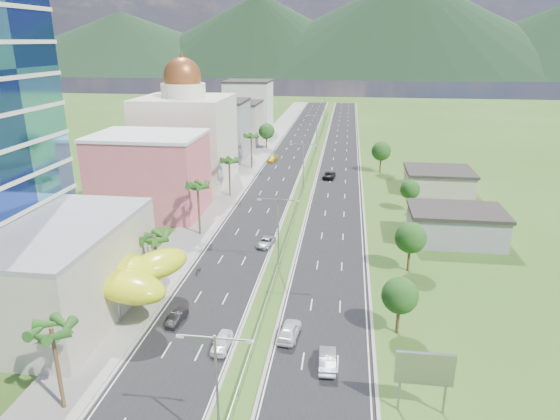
% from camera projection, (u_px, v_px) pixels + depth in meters
% --- Properties ---
extents(ground, '(500.00, 500.00, 0.00)m').
position_uv_depth(ground, '(268.00, 302.00, 64.67)').
color(ground, '#2D5119').
rests_on(ground, ground).
extents(road_left, '(11.00, 260.00, 0.04)m').
position_uv_depth(road_left, '(290.00, 153.00, 150.04)').
color(road_left, black).
rests_on(road_left, ground).
extents(road_right, '(11.00, 260.00, 0.04)m').
position_uv_depth(road_right, '(340.00, 155.00, 148.13)').
color(road_right, black).
rests_on(road_right, ground).
extents(sidewalk_left, '(7.00, 260.00, 0.12)m').
position_uv_depth(sidewalk_left, '(259.00, 152.00, 151.24)').
color(sidewalk_left, gray).
rests_on(sidewalk_left, ground).
extents(median_guardrail, '(0.10, 216.06, 0.76)m').
position_uv_depth(median_guardrail, '(311.00, 166.00, 131.99)').
color(median_guardrail, gray).
rests_on(median_guardrail, ground).
extents(streetlight_median_a, '(6.04, 0.25, 11.00)m').
position_uv_depth(streetlight_median_a, '(217.00, 383.00, 39.05)').
color(streetlight_median_a, gray).
rests_on(streetlight_median_a, ground).
extents(streetlight_median_b, '(6.04, 0.25, 11.00)m').
position_uv_depth(streetlight_median_b, '(278.00, 226.00, 71.87)').
color(streetlight_median_b, gray).
rests_on(streetlight_median_b, ground).
extents(streetlight_median_c, '(6.04, 0.25, 11.00)m').
position_uv_depth(streetlight_median_c, '(303.00, 163.00, 109.39)').
color(streetlight_median_c, gray).
rests_on(streetlight_median_c, ground).
extents(streetlight_median_d, '(6.04, 0.25, 11.00)m').
position_uv_depth(streetlight_median_d, '(317.00, 129.00, 151.60)').
color(streetlight_median_d, gray).
rests_on(streetlight_median_d, ground).
extents(streetlight_median_e, '(6.04, 0.25, 11.00)m').
position_uv_depth(streetlight_median_e, '(324.00, 109.00, 193.81)').
color(streetlight_median_e, gray).
rests_on(streetlight_median_e, ground).
extents(mall_podium, '(30.00, 24.00, 11.00)m').
position_uv_depth(mall_podium, '(3.00, 269.00, 61.35)').
color(mall_podium, '#AC9F8E').
rests_on(mall_podium, ground).
extents(lime_canopy, '(18.00, 15.00, 7.40)m').
position_uv_depth(lime_canopy, '(103.00, 271.00, 61.85)').
color(lime_canopy, '#C9D915').
rests_on(lime_canopy, ground).
extents(pink_shophouse, '(20.00, 15.00, 15.00)m').
position_uv_depth(pink_shophouse, '(150.00, 176.00, 95.84)').
color(pink_shophouse, '#D5576A').
rests_on(pink_shophouse, ground).
extents(domed_building, '(20.00, 20.00, 28.70)m').
position_uv_depth(domed_building, '(186.00, 135.00, 116.17)').
color(domed_building, beige).
rests_on(domed_building, ground).
extents(midrise_grey, '(16.00, 15.00, 16.00)m').
position_uv_depth(midrise_grey, '(218.00, 131.00, 140.57)').
color(midrise_grey, gray).
rests_on(midrise_grey, ground).
extents(midrise_beige, '(16.00, 15.00, 13.00)m').
position_uv_depth(midrise_beige, '(235.00, 124.00, 161.69)').
color(midrise_beige, '#AC9F8E').
rests_on(midrise_beige, ground).
extents(midrise_white, '(16.00, 15.00, 18.00)m').
position_uv_depth(midrise_white, '(249.00, 107.00, 182.46)').
color(midrise_white, silver).
rests_on(midrise_white, ground).
extents(billboard, '(5.20, 0.35, 6.20)m').
position_uv_depth(billboard, '(424.00, 370.00, 44.19)').
color(billboard, gray).
rests_on(billboard, ground).
extents(shed_near, '(15.00, 10.00, 5.00)m').
position_uv_depth(shed_near, '(455.00, 227.00, 83.74)').
color(shed_near, gray).
rests_on(shed_near, ground).
extents(shed_far, '(14.00, 12.00, 4.40)m').
position_uv_depth(shed_far, '(438.00, 181.00, 111.73)').
color(shed_far, '#AC9F8E').
rests_on(shed_far, ground).
extents(palm_tree_a, '(3.60, 3.60, 9.10)m').
position_uv_depth(palm_tree_a, '(52.00, 333.00, 43.42)').
color(palm_tree_a, '#47301C').
rests_on(palm_tree_a, ground).
extents(palm_tree_b, '(3.60, 3.60, 8.10)m').
position_uv_depth(palm_tree_b, '(155.00, 240.00, 66.25)').
color(palm_tree_b, '#47301C').
rests_on(palm_tree_b, ground).
extents(palm_tree_c, '(3.60, 3.60, 9.60)m').
position_uv_depth(palm_tree_c, '(198.00, 188.00, 84.54)').
color(palm_tree_c, '#47301C').
rests_on(palm_tree_c, ground).
extents(palm_tree_d, '(3.60, 3.60, 8.60)m').
position_uv_depth(palm_tree_d, '(229.00, 162.00, 106.42)').
color(palm_tree_d, '#47301C').
rests_on(palm_tree_d, ground).
extents(palm_tree_e, '(3.60, 3.60, 9.40)m').
position_uv_depth(palm_tree_e, '(251.00, 137.00, 129.62)').
color(palm_tree_e, '#47301C').
rests_on(palm_tree_e, ground).
extents(leafy_tree_lfar, '(4.90, 4.90, 8.05)m').
position_uv_depth(leafy_tree_lfar, '(267.00, 131.00, 153.95)').
color(leafy_tree_lfar, '#47301C').
rests_on(leafy_tree_lfar, ground).
extents(leafy_tree_ra, '(4.20, 4.20, 6.90)m').
position_uv_depth(leafy_tree_ra, '(400.00, 296.00, 56.40)').
color(leafy_tree_ra, '#47301C').
rests_on(leafy_tree_ra, ground).
extents(leafy_tree_rb, '(4.55, 4.55, 7.47)m').
position_uv_depth(leafy_tree_rb, '(411.00, 238.00, 71.83)').
color(leafy_tree_rb, '#47301C').
rests_on(leafy_tree_rb, ground).
extents(leafy_tree_rc, '(3.85, 3.85, 6.33)m').
position_uv_depth(leafy_tree_rc, '(410.00, 190.00, 97.97)').
color(leafy_tree_rc, '#47301C').
rests_on(leafy_tree_rc, ground).
extents(leafy_tree_rd, '(4.90, 4.90, 8.05)m').
position_uv_depth(leafy_tree_rd, '(381.00, 151.00, 126.23)').
color(leafy_tree_rd, '#47301C').
rests_on(leafy_tree_rd, ground).
extents(mountain_ridge, '(860.00, 140.00, 90.00)m').
position_uv_depth(mountain_ridge, '(403.00, 76.00, 479.11)').
color(mountain_ridge, black).
rests_on(mountain_ridge, ground).
extents(car_white_near_left, '(1.91, 4.42, 1.49)m').
position_uv_depth(car_white_near_left, '(222.00, 342.00, 54.63)').
color(car_white_near_left, white).
rests_on(car_white_near_left, road_left).
extents(car_dark_left, '(1.92, 4.09, 1.30)m').
position_uv_depth(car_dark_left, '(177.00, 318.00, 59.69)').
color(car_dark_left, black).
rests_on(car_dark_left, road_left).
extents(car_silver_mid_left, '(2.92, 5.01, 1.31)m').
position_uv_depth(car_silver_mid_left, '(266.00, 242.00, 82.02)').
color(car_silver_mid_left, '#9A9CA1').
rests_on(car_silver_mid_left, road_left).
extents(car_yellow_far_left, '(2.78, 5.12, 1.41)m').
position_uv_depth(car_yellow_far_left, '(272.00, 159.00, 139.40)').
color(car_yellow_far_left, gold).
rests_on(car_yellow_far_left, road_left).
extents(car_white_near_right, '(2.60, 5.31, 1.74)m').
position_uv_depth(car_white_near_right, '(289.00, 330.00, 56.68)').
color(car_white_near_right, white).
rests_on(car_white_near_right, road_right).
extents(car_silver_right, '(1.90, 4.99, 1.63)m').
position_uv_depth(car_silver_right, '(327.00, 360.00, 51.53)').
color(car_silver_right, '#B3B5BC').
rests_on(car_silver_right, road_right).
extents(car_dark_far_right, '(3.31, 6.01, 1.60)m').
position_uv_depth(car_dark_far_right, '(329.00, 175.00, 122.49)').
color(car_dark_far_right, black).
rests_on(car_dark_far_right, road_right).
extents(motorcycle, '(0.75, 1.79, 1.11)m').
position_uv_depth(motorcycle, '(198.00, 270.00, 72.33)').
color(motorcycle, black).
rests_on(motorcycle, road_left).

